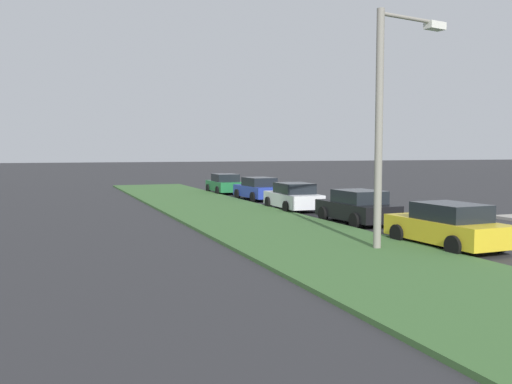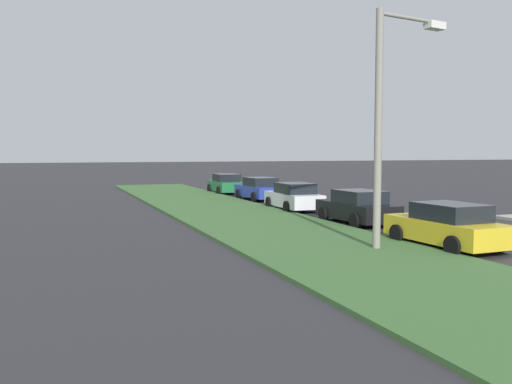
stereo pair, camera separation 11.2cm
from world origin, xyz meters
The scene contains 7 objects.
grass_median centered at (10.00, 8.20, 0.06)m, with size 60.00×6.00×0.12m, color #3D6633.
parked_car_yellow centered at (4.27, 4.45, 0.72)m, with size 4.36×2.14×1.47m.
parked_car_black centered at (10.54, 4.05, 0.72)m, with size 4.32×2.06×1.47m.
parked_car_white centered at (16.46, 4.40, 0.72)m, with size 4.36×2.14×1.47m.
parked_car_blue centered at (22.89, 3.93, 0.72)m, with size 4.37×2.15×1.47m.
parked_car_green centered at (28.88, 4.31, 0.72)m, with size 4.34×2.09×1.47m.
streetlight centered at (4.53, 6.65, 4.39)m, with size 0.79×2.86×7.50m.
Camera 2 is at (-10.29, 16.54, 3.16)m, focal length 38.74 mm.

